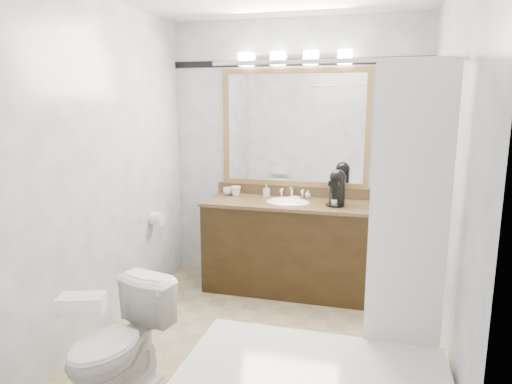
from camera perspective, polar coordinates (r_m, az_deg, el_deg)
room at (r=3.12m, az=0.41°, el=2.07°), size 2.42×2.62×2.52m
vanity at (r=4.27m, az=3.92°, el=-6.57°), size 1.53×0.58×0.97m
mirror at (r=4.34m, az=4.81°, el=7.93°), size 1.40×0.04×1.10m
vanity_light_bar at (r=4.29m, az=4.82°, el=16.36°), size 1.02×0.14×0.12m
accent_stripe at (r=4.36m, az=4.97°, el=15.84°), size 2.40×0.01×0.06m
tp_roll at (r=4.25m, az=-12.28°, el=-3.28°), size 0.11×0.12×0.12m
toilet at (r=2.94m, az=-16.83°, el=-17.78°), size 0.53×0.75×0.69m
tissue_box at (r=2.55m, az=-20.95°, el=-12.94°), size 0.25×0.19×0.09m
coffee_maker at (r=4.06m, az=10.11°, el=0.64°), size 0.16×0.21×0.32m
cup_left at (r=4.47m, az=-3.54°, el=0.12°), size 0.10×0.10×0.07m
cup_right at (r=4.42m, az=-2.55°, el=0.13°), size 0.11×0.11×0.09m
soap_bottle_a at (r=4.39m, az=1.32°, el=0.19°), size 0.06×0.06×0.11m
soap_bottle_b at (r=4.34m, az=6.48°, el=-0.25°), size 0.06×0.06×0.07m
soap_bar at (r=4.27m, az=4.85°, el=-0.73°), size 0.11×0.09×0.03m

